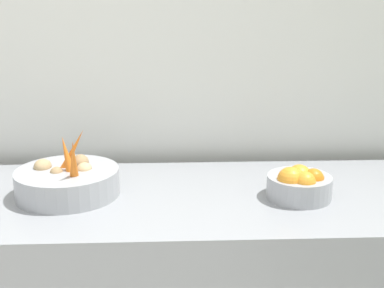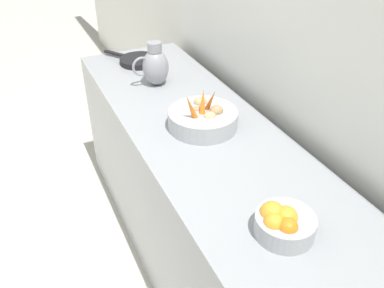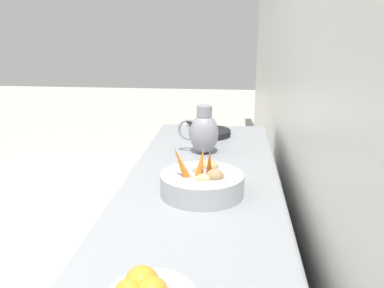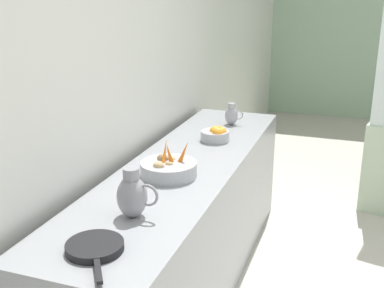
{
  "view_description": "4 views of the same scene",
  "coord_description": "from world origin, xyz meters",
  "px_view_note": "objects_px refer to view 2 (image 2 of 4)",
  "views": [
    {
      "loc": [
        0.06,
        0.26,
        1.52
      ],
      "look_at": [
        -1.49,
        0.33,
        1.08
      ],
      "focal_mm": 47.07,
      "sensor_mm": 36.0,
      "label": 1
    },
    {
      "loc": [
        -0.74,
        1.47,
        1.95
      ],
      "look_at": [
        -1.31,
        0.23,
        1.05
      ],
      "focal_mm": 38.63,
      "sensor_mm": 36.0,
      "label": 2
    },
    {
      "loc": [
        -1.63,
        1.5,
        1.59
      ],
      "look_at": [
        -1.47,
        -0.05,
        1.13
      ],
      "focal_mm": 39.48,
      "sensor_mm": 36.0,
      "label": 3
    },
    {
      "loc": [
        -0.49,
        -2.55,
        1.98
      ],
      "look_at": [
        -1.42,
        0.09,
        1.07
      ],
      "focal_mm": 45.21,
      "sensor_mm": 36.0,
      "label": 4
    }
  ],
  "objects_px": {
    "metal_pitcher_tall": "(155,66)",
    "skillet_on_counter": "(138,60)",
    "orange_bowl": "(283,223)",
    "vegetable_colander": "(203,118)"
  },
  "relations": [
    {
      "from": "orange_bowl",
      "to": "metal_pitcher_tall",
      "type": "bearing_deg",
      "value": -91.36
    },
    {
      "from": "metal_pitcher_tall",
      "to": "vegetable_colander",
      "type": "bearing_deg",
      "value": 93.76
    },
    {
      "from": "metal_pitcher_tall",
      "to": "orange_bowl",
      "type": "bearing_deg",
      "value": 88.64
    },
    {
      "from": "metal_pitcher_tall",
      "to": "skillet_on_counter",
      "type": "distance_m",
      "value": 0.36
    },
    {
      "from": "metal_pitcher_tall",
      "to": "skillet_on_counter",
      "type": "height_order",
      "value": "metal_pitcher_tall"
    },
    {
      "from": "metal_pitcher_tall",
      "to": "skillet_on_counter",
      "type": "bearing_deg",
      "value": -91.71
    },
    {
      "from": "vegetable_colander",
      "to": "skillet_on_counter",
      "type": "relative_size",
      "value": 0.91
    },
    {
      "from": "vegetable_colander",
      "to": "metal_pitcher_tall",
      "type": "xyz_separation_m",
      "value": [
        0.04,
        -0.55,
        0.07
      ]
    },
    {
      "from": "orange_bowl",
      "to": "skillet_on_counter",
      "type": "bearing_deg",
      "value": -91.43
    },
    {
      "from": "orange_bowl",
      "to": "skillet_on_counter",
      "type": "distance_m",
      "value": 1.65
    }
  ]
}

